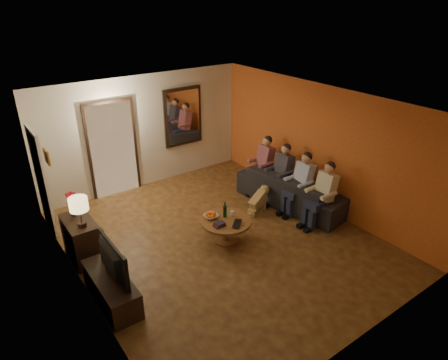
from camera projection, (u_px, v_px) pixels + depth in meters
floor at (220, 240)px, 7.51m from camera, size 5.00×6.00×0.01m
ceiling at (220, 104)px, 6.38m from camera, size 5.00×6.00×0.01m
back_wall at (145, 132)px, 9.14m from camera, size 5.00×0.02×2.60m
front_wall at (365, 265)px, 4.75m from camera, size 5.00×0.02×2.60m
left_wall at (76, 222)px, 5.63m from camera, size 0.02×6.00×2.60m
right_wall at (319, 147)px, 8.26m from camera, size 0.02×6.00×2.60m
orange_accent at (318, 147)px, 8.25m from camera, size 0.01×6.00×2.60m
kitchen_doorway at (113, 150)px, 8.81m from camera, size 1.00×0.06×2.10m
door_trim at (113, 150)px, 8.80m from camera, size 1.12×0.04×2.22m
fridge_glimpse at (124, 154)px, 9.01m from camera, size 0.45×0.03×1.70m
mirror_frame at (183, 117)px, 9.55m from camera, size 1.00×0.05×1.40m
mirror_glass at (184, 117)px, 9.53m from camera, size 0.86×0.02×1.26m
white_door at (42, 181)px, 7.45m from camera, size 0.06×0.85×2.04m
framed_art at (47, 157)px, 6.36m from camera, size 0.03×0.28×0.24m
art_canvas at (48, 156)px, 6.36m from camera, size 0.01×0.22×0.18m
dresser at (82, 239)px, 6.86m from camera, size 0.45×0.85×0.75m
table_lamp at (80, 212)px, 6.42m from camera, size 0.30×0.30×0.54m
flower_vase at (72, 204)px, 6.76m from camera, size 0.14×0.14×0.44m
tv_stand at (111, 288)px, 5.97m from camera, size 0.45×1.30×0.43m
tv at (107, 261)px, 5.76m from camera, size 0.99×0.13×0.57m
sofa at (293, 189)px, 8.62m from camera, size 2.60×1.34×0.72m
person_a at (323, 196)px, 7.81m from camera, size 0.60×0.40×1.20m
person_b at (301, 185)px, 8.25m from camera, size 0.60×0.40×1.20m
person_c at (281, 175)px, 8.69m from camera, size 0.60×0.40×1.20m
person_d at (263, 166)px, 9.13m from camera, size 0.60×0.40×1.20m
dog at (258, 200)px, 8.33m from camera, size 0.60×0.37×0.56m
coffee_table at (226, 230)px, 7.39m from camera, size 1.07×1.07×0.45m
bowl at (211, 216)px, 7.35m from camera, size 0.26×0.26×0.06m
oranges at (211, 213)px, 7.32m from camera, size 0.20×0.20×0.08m
wine_bottle at (225, 209)px, 7.33m from camera, size 0.07×0.07×0.31m
wine_glass at (232, 213)px, 7.41m from camera, size 0.06×0.06×0.10m
book_stack at (219, 224)px, 7.09m from camera, size 0.20×0.15×0.07m
laptop at (240, 224)px, 7.14m from camera, size 0.39×0.38×0.03m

